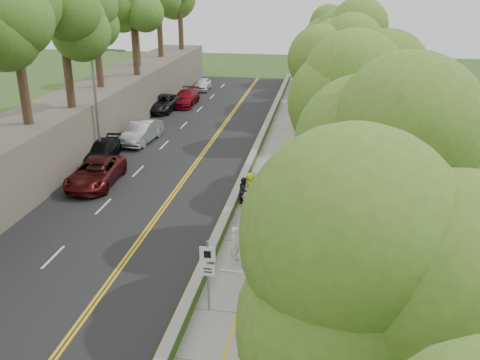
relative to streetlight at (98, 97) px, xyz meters
The scene contains 24 objects.
ground 18.08m from the streetlight, 53.23° to the right, with size 140.00×140.00×0.00m, color #33511E.
road 6.93m from the streetlight, 11.17° to the left, with size 11.20×66.00×0.04m, color black.
sidewalk 13.84m from the streetlight, ahead, with size 4.20×66.00×0.05m, color gray.
jersey_barrier 11.60m from the streetlight, ahead, with size 0.42×66.00×0.60m, color #89EF24.
rock_embankment 4.15m from the streetlight, 161.78° to the left, with size 5.00×66.00×4.00m, color #595147.
chainlink_fence 15.58m from the streetlight, ahead, with size 0.04×66.00×2.00m, color slate.
trees_embankment 6.46m from the streetlight, 158.49° to the left, with size 6.40×66.00×13.00m, color #518229, non-canonical shape.
trees_fenceside 17.65m from the streetlight, ahead, with size 7.00×66.00×14.00m, color olive, non-canonical shape.
streetlight is the anchor object (origin of this frame).
signpost 20.72m from the streetlight, 55.92° to the right, with size 0.62×0.09×3.10m.
construction_barrel 16.30m from the streetlight, 20.81° to the left, with size 0.59×0.59×0.96m, color #D45800.
concrete_block 18.04m from the streetlight, 38.84° to the right, with size 1.10×0.82×0.73m, color gray.
car_2 6.28m from the streetlight, 72.97° to the right, with size 2.60×5.65×1.57m, color #561316.
car_3 3.91m from the streetlight, 135.32° to the right, with size 1.94×4.77×1.38m, color black.
car_4 6.08m from the streetlight, 71.68° to the right, with size 1.61×4.01×1.37m, color tan.
car_5 5.99m from the streetlight, 73.95° to the left, with size 1.77×5.08×1.67m, color #B0B4B8.
car_6 15.33m from the streetlight, 90.53° to the left, with size 2.53×5.49×1.53m, color black.
car_7 18.00m from the streetlight, 85.23° to the left, with size 2.10×5.16×1.50m, color maroon.
car_8 25.58m from the streetlight, 86.68° to the left, with size 1.58×3.94×1.34m, color white.
painter_0 13.44m from the streetlight, 26.69° to the right, with size 0.85×0.55×1.74m, color #F2F518.
painter_1 18.02m from the streetlight, 47.50° to the right, with size 0.64×0.42×1.76m, color white.
painter_2 13.32m from the streetlight, 28.55° to the right, with size 0.76×0.59×1.56m, color black.
painter_3 14.89m from the streetlight, 35.44° to the right, with size 0.99×0.57×1.53m, color brown.
person_far 15.48m from the streetlight, 23.70° to the left, with size 1.11×0.46×1.90m, color black.
Camera 1 is at (5.20, -20.61, 12.63)m, focal length 40.00 mm.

